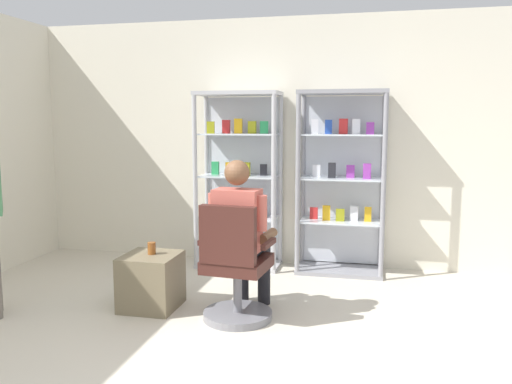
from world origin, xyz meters
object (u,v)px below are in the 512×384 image
at_px(display_cabinet_left, 240,179).
at_px(office_chair, 235,273).
at_px(storage_crate, 151,281).
at_px(display_cabinet_right, 341,181).
at_px(seated_shopkeeper, 242,230).
at_px(tea_glass, 152,248).

height_order(display_cabinet_left, office_chair, display_cabinet_left).
height_order(office_chair, storage_crate, office_chair).
xyz_separation_m(display_cabinet_right, seated_shopkeeper, (-0.71, -1.46, -0.25)).
bearing_deg(tea_glass, storage_crate, -97.60).
bearing_deg(display_cabinet_right, tea_glass, -135.80).
bearing_deg(display_cabinet_left, storage_crate, -105.29).
relative_size(display_cabinet_right, tea_glass, 18.50).
height_order(display_cabinet_right, tea_glass, display_cabinet_right).
relative_size(office_chair, storage_crate, 2.04).
height_order(storage_crate, tea_glass, tea_glass).
bearing_deg(display_cabinet_left, office_chair, -76.96).
bearing_deg(office_chair, storage_crate, 169.88).
xyz_separation_m(display_cabinet_right, tea_glass, (-1.50, -1.46, -0.45)).
height_order(display_cabinet_right, seated_shopkeeper, display_cabinet_right).
bearing_deg(display_cabinet_left, tea_glass, -105.39).
relative_size(office_chair, tea_glass, 9.35).
distance_m(display_cabinet_right, storage_crate, 2.23).
xyz_separation_m(office_chair, seated_shopkeeper, (0.02, 0.16, 0.32)).
xyz_separation_m(display_cabinet_left, storage_crate, (-0.40, -1.48, -0.73)).
height_order(display_cabinet_left, display_cabinet_right, same).
bearing_deg(tea_glass, display_cabinet_right, 44.20).
xyz_separation_m(display_cabinet_left, display_cabinet_right, (1.10, -0.00, 0.00)).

